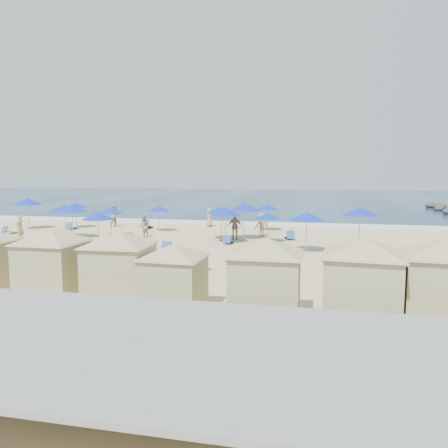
{
  "coord_description": "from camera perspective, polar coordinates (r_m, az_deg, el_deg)",
  "views": [
    {
      "loc": [
        9.35,
        -23.12,
        4.6
      ],
      "look_at": [
        3.72,
        3.0,
        1.44
      ],
      "focal_mm": 35.0,
      "sensor_mm": 36.0,
      "label": 1
    }
  ],
  "objects": [
    {
      "name": "umbrella_0",
      "position": [
        38.96,
        -24.28,
        2.68
      ],
      "size": [
        2.27,
        2.27,
        2.58
      ],
      "color": "#A5A8AD",
      "rests_on": "ground"
    },
    {
      "name": "umbrella_5",
      "position": [
        32.79,
        -14.61,
        1.72
      ],
      "size": [
        1.87,
        1.87,
        2.13
      ],
      "color": "#A5A8AD",
      "rests_on": "ground"
    },
    {
      "name": "umbrella_3",
      "position": [
        32.25,
        -19.24,
        1.89
      ],
      "size": [
        2.11,
        2.11,
        2.4
      ],
      "color": "#A5A8AD",
      "rests_on": "ground"
    },
    {
      "name": "umbrella_8",
      "position": [
        28.42,
        0.22,
        1.57
      ],
      "size": [
        2.06,
        2.06,
        2.35
      ],
      "color": "#A5A8AD",
      "rests_on": "ground"
    },
    {
      "name": "umbrella_13",
      "position": [
        29.85,
        -0.37,
        1.8
      ],
      "size": [
        2.05,
        2.05,
        2.34
      ],
      "color": "#A5A8AD",
      "rests_on": "ground"
    },
    {
      "name": "umbrella_4",
      "position": [
        34.56,
        -8.47,
        2.02
      ],
      "size": [
        1.81,
        1.81,
        2.07
      ],
      "color": "#A5A8AD",
      "rests_on": "ground"
    },
    {
      "name": "beach_chair_2",
      "position": [
        36.39,
        -10.08,
        -0.19
      ],
      "size": [
        0.68,
        1.43,
        0.77
      ],
      "color": "#275092",
      "rests_on": "ground"
    },
    {
      "name": "cabana_2",
      "position": [
        15.78,
        -13.49,
        -4.31
      ],
      "size": [
        4.51,
        4.51,
        2.83
      ],
      "color": "tan",
      "rests_on": "ground"
    },
    {
      "name": "beachgoer_1",
      "position": [
        31.58,
        -10.45,
        -0.31
      ],
      "size": [
        0.9,
        0.95,
        1.56
      ],
      "primitive_type": "imported",
      "rotation": [
        0.0,
        0.0,
        4.16
      ],
      "color": "tan",
      "rests_on": "ground"
    },
    {
      "name": "beach_chair_4",
      "position": [
        28.24,
        0.53,
        -2.18
      ],
      "size": [
        0.57,
        1.16,
        0.62
      ],
      "color": "#275092",
      "rests_on": "ground"
    },
    {
      "name": "beach_chair_3",
      "position": [
        25.22,
        -7.07,
        -3.21
      ],
      "size": [
        0.99,
        1.47,
        0.74
      ],
      "color": "#275092",
      "rests_on": "ground"
    },
    {
      "name": "cabana_5",
      "position": [
        13.73,
        17.69,
        -5.79
      ],
      "size": [
        4.7,
        4.7,
        2.96
      ],
      "color": "tan",
      "rests_on": "ground"
    },
    {
      "name": "umbrella_1",
      "position": [
        32.76,
        -20.15,
        1.93
      ],
      "size": [
        2.11,
        2.11,
        2.4
      ],
      "color": "#A5A8AD",
      "rests_on": "ground"
    },
    {
      "name": "cabana_6",
      "position": [
        14.53,
        26.72,
        -5.57
      ],
      "size": [
        4.66,
        4.66,
        2.94
      ],
      "color": "tan",
      "rests_on": "ground"
    },
    {
      "name": "ocean",
      "position": [
        78.81,
        5.32,
        3.4
      ],
      "size": [
        160.0,
        80.0,
        0.06
      ],
      "primitive_type": "cube",
      "color": "#0D244B",
      "rests_on": "ground"
    },
    {
      "name": "umbrella_12",
      "position": [
        25.63,
        10.75,
        0.98
      ],
      "size": [
        2.1,
        2.1,
        2.39
      ],
      "color": "#A5A8AD",
      "rests_on": "ground"
    },
    {
      "name": "umbrella_7",
      "position": [
        30.08,
        2.68,
        2.24
      ],
      "size": [
        2.27,
        2.27,
        2.58
      ],
      "color": "#A5A8AD",
      "rests_on": "ground"
    },
    {
      "name": "beach_chair_1",
      "position": [
        37.37,
        -19.34,
        -0.37
      ],
      "size": [
        0.61,
        1.17,
        0.62
      ],
      "color": "#275092",
      "rests_on": "ground"
    },
    {
      "name": "cabana_4",
      "position": [
        13.67,
        5.46,
        -5.8
      ],
      "size": [
        4.56,
        4.56,
        2.86
      ],
      "color": "tan",
      "rests_on": "ground"
    },
    {
      "name": "beachgoer_5",
      "position": [
        38.23,
        -14.01,
        1.07
      ],
      "size": [
        1.09,
        1.16,
        1.9
      ],
      "primitive_type": "imported",
      "rotation": [
        0.0,
        0.0,
        1.04
      ],
      "color": "tan",
      "rests_on": "ground"
    },
    {
      "name": "umbrella_11",
      "position": [
        28.07,
        17.35,
        1.6
      ],
      "size": [
        2.26,
        2.26,
        2.57
      ],
      "color": "#A5A8AD",
      "rests_on": "ground"
    },
    {
      "name": "beachgoer_0",
      "position": [
        32.95,
        -25.11,
        -0.43
      ],
      "size": [
        0.41,
        0.62,
        1.7
      ],
      "primitive_type": "imported",
      "rotation": [
        0.0,
        0.0,
        4.71
      ],
      "color": "tan",
      "rests_on": "ground"
    },
    {
      "name": "cabana_3",
      "position": [
        14.43,
        -6.58,
        -5.9
      ],
      "size": [
        4.04,
        4.04,
        2.53
      ],
      "color": "tan",
      "rests_on": "ground"
    },
    {
      "name": "beachgoer_3",
      "position": [
        31.46,
        4.91,
        -0.14
      ],
      "size": [
        1.25,
        1.1,
        1.68
      ],
      "primitive_type": "imported",
      "rotation": [
        0.0,
        0.0,
        3.7
      ],
      "color": "tan",
      "rests_on": "ground"
    },
    {
      "name": "beachgoer_4",
      "position": [
        37.15,
        -1.93,
        0.87
      ],
      "size": [
        0.9,
        0.9,
        1.59
      ],
      "primitive_type": "imported",
      "rotation": [
        0.0,
        0.0,
        3.93
      ],
      "color": "tan",
      "rests_on": "ground"
    },
    {
      "name": "beach_chair_5",
      "position": [
        30.35,
        8.58,
        -1.59
      ],
      "size": [
        0.83,
        1.33,
        0.68
      ],
      "color": "#275092",
      "rests_on": "ground"
    },
    {
      "name": "umbrella_9",
      "position": [
        34.75,
        5.62,
        2.22
      ],
      "size": [
        1.9,
        1.9,
        2.16
      ],
      "color": "#A5A8AD",
      "rests_on": "ground"
    },
    {
      "name": "umbrella_2",
      "position": [
        38.36,
        -18.81,
        2.35
      ],
      "size": [
        1.92,
        1.92,
        2.19
      ],
      "color": "#A5A8AD",
      "rests_on": "ground"
    },
    {
      "name": "beachgoer_2",
      "position": [
        30.05,
        1.4,
        -0.35
      ],
      "size": [
        1.1,
        0.64,
        1.77
      ],
      "primitive_type": "imported",
      "rotation": [
        0.0,
        0.0,
        0.22
      ],
      "color": "tan",
      "rests_on": "ground"
    },
    {
      "name": "beach_chair_0",
      "position": [
        36.43,
        -26.34,
        -0.86
      ],
      "size": [
        0.82,
        1.26,
        0.64
      ],
      "color": "#275092",
      "rests_on": "ground"
    },
    {
      "name": "surf_line",
      "position": [
        40.0,
        -1.45,
        0.2
      ],
      "size": [
        160.0,
        2.5,
        0.08
      ],
      "primitive_type": "cube",
      "color": "white",
      "rests_on": "ground"
    },
    {
      "name": "trash_bin",
      "position": [
        20.39,
        -3.64,
        -5.1
      ],
      "size": [
        0.94,
        0.94,
        0.84
      ],
      "primitive_type": "cube",
      "rotation": [
        0.0,
        0.0,
        -0.13
      ],
      "color": "black",
      "rests_on": "ground"
    },
    {
      "name": "umbrella_10",
      "position": [
        28.75,
        5.72,
        1.09
      ],
      "size": [
        1.81,
        1.81,
        2.05
      ],
      "color": "#A5A8AD",
      "rests_on": "ground"
    },
    {
      "name": "umbrella_6",
      "position": [
        27.71,
        -16.14,
        1.0
      ],
      "size": [
        1.98,
        1.98,
        2.25
      ],
      "color": "#A5A8AD",
      "rests_on": "ground"
    },
    {
      "name": "cabana_1",
      "position": [
        17.23,
        -21.53,
        -3.7
      ],
      "size": [
        4.5,
        4.5,
        2.82
      ],
      "color": "tan",
      "rests_on": "ground"
    },
    {
      "name": "ground",
      "position": [
        25.36,
        -9.72,
        -3.8
      ],
      "size": [
        160.0,
        160.0,
        0.0
      ],
      "primitive_type": "plane",
      "color": "#D6BB87",
      "rests_on": "ground"
    }
  ]
}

